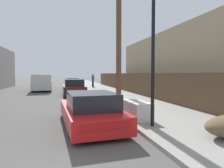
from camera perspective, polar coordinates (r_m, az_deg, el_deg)
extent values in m
cube|color=gray|center=(26.06, -3.93, -1.14)|extent=(4.20, 63.00, 0.12)
cube|color=silver|center=(8.34, 7.03, -7.29)|extent=(0.78, 1.77, 0.64)
cube|color=white|center=(8.29, 7.04, -5.01)|extent=(0.75, 1.70, 0.03)
cube|color=#333335|center=(8.85, 6.85, -4.32)|extent=(0.04, 0.20, 0.02)
cube|color=gray|center=(8.54, 6.31, -4.65)|extent=(0.73, 0.10, 0.01)
cube|color=gray|center=(8.04, 7.77, -5.13)|extent=(0.73, 0.10, 0.01)
cube|color=red|center=(7.57, -6.44, -8.46)|extent=(2.12, 4.62, 0.56)
cube|color=black|center=(7.08, -5.83, -4.67)|extent=(1.71, 2.26, 0.56)
cube|color=#B21414|center=(5.40, -1.69, -12.06)|extent=(1.42, 0.12, 0.19)
cylinder|color=black|center=(8.85, -13.28, -7.52)|extent=(0.24, 0.66, 0.64)
cylinder|color=black|center=(9.10, -3.23, -7.15)|extent=(0.24, 0.66, 0.64)
cylinder|color=black|center=(6.13, -11.28, -12.20)|extent=(0.24, 0.66, 0.64)
cylinder|color=black|center=(6.49, 3.02, -11.30)|extent=(0.24, 0.66, 0.64)
cube|color=black|center=(17.96, -10.87, -1.58)|extent=(1.89, 4.59, 0.72)
cube|color=black|center=(17.74, -10.85, 0.46)|extent=(1.59, 2.58, 0.57)
cube|color=#B21414|center=(15.67, -10.28, -1.77)|extent=(1.40, 0.06, 0.25)
cylinder|color=black|center=(19.34, -13.46, -1.81)|extent=(0.21, 0.68, 0.68)
cylinder|color=black|center=(19.44, -8.87, -1.74)|extent=(0.21, 0.68, 0.68)
cylinder|color=black|center=(16.53, -13.21, -2.60)|extent=(0.21, 0.68, 0.68)
cylinder|color=black|center=(16.65, -7.84, -2.51)|extent=(0.21, 0.68, 0.68)
cube|color=black|center=(25.76, -11.28, -0.27)|extent=(1.74, 4.44, 0.69)
cube|color=black|center=(25.55, -11.28, 1.08)|extent=(1.49, 2.49, 0.54)
cube|color=#B21414|center=(23.53, -11.04, -0.28)|extent=(1.35, 0.03, 0.24)
cylinder|color=black|center=(27.12, -12.98, -0.48)|extent=(0.20, 0.65, 0.65)
cylinder|color=black|center=(27.18, -9.85, -0.44)|extent=(0.20, 0.65, 0.65)
cylinder|color=black|center=(24.37, -12.88, -0.86)|extent=(0.20, 0.65, 0.65)
cylinder|color=black|center=(24.44, -9.39, -0.82)|extent=(0.20, 0.65, 0.65)
cube|color=silver|center=(24.14, -19.40, -0.18)|extent=(2.45, 5.96, 0.94)
cube|color=silver|center=(22.51, -19.53, 1.70)|extent=(2.09, 2.76, 0.71)
cube|color=black|center=(22.51, -19.53, 1.75)|extent=(2.13, 2.71, 0.39)
cylinder|color=black|center=(22.35, -17.32, -1.08)|extent=(0.32, 0.81, 0.79)
cylinder|color=black|center=(22.39, -21.67, -1.15)|extent=(0.32, 0.81, 0.79)
cylinder|color=black|center=(25.96, -17.42, -0.54)|extent=(0.32, 0.81, 0.79)
cylinder|color=black|center=(25.99, -21.17, -0.60)|extent=(0.32, 0.81, 0.79)
cylinder|color=brown|center=(11.36, 1.94, 15.65)|extent=(0.29, 0.29, 8.59)
cylinder|color=black|center=(6.91, 11.60, 6.28)|extent=(0.12, 0.12, 4.41)
cube|color=brown|center=(18.99, 5.90, 0.30)|extent=(0.08, 32.64, 1.85)
cube|color=tan|center=(18.31, 22.31, 5.04)|extent=(6.00, 18.83, 5.31)
cylinder|color=#282D42|center=(27.37, -5.49, 0.09)|extent=(0.28, 0.28, 0.87)
cylinder|color=#2D5193|center=(27.34, -5.50, 1.73)|extent=(0.34, 0.34, 0.69)
sphere|color=#DBB293|center=(27.34, -5.50, 2.73)|extent=(0.26, 0.26, 0.26)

